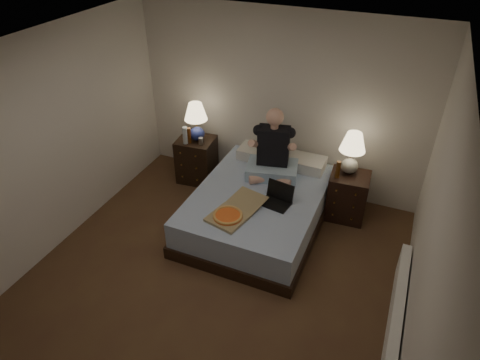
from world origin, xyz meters
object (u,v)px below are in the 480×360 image
at_px(nightstand_left, 197,159).
at_px(beer_bottle_left, 189,135).
at_px(bed, 258,209).
at_px(nightstand_right, 347,196).
at_px(person, 273,144).
at_px(radiator, 396,311).
at_px(soda_can, 201,141).
at_px(water_bottle, 185,135).
at_px(lamp_left, 196,122).
at_px(pizza_box, 228,216).
at_px(lamp_right, 352,153).
at_px(laptop, 276,196).
at_px(beer_bottle_right, 338,169).

bearing_deg(nightstand_left, beer_bottle_left, -111.85).
height_order(bed, nightstand_right, nightstand_right).
xyz_separation_m(person, radiator, (1.79, -1.39, -0.77)).
distance_m(soda_can, person, 1.14).
height_order(bed, beer_bottle_left, beer_bottle_left).
height_order(nightstand_right, water_bottle, water_bottle).
xyz_separation_m(lamp_left, beer_bottle_left, (-0.06, -0.12, -0.16)).
bearing_deg(pizza_box, lamp_right, 63.37).
relative_size(bed, laptop, 5.91).
relative_size(bed, water_bottle, 8.04).
relative_size(beer_bottle_left, pizza_box, 0.30).
relative_size(person, pizza_box, 1.22).
xyz_separation_m(nightstand_right, pizza_box, (-1.15, -1.24, 0.22)).
bearing_deg(person, lamp_right, 2.46).
bearing_deg(lamp_left, lamp_right, 0.85).
bearing_deg(soda_can, water_bottle, -163.68).
bearing_deg(water_bottle, radiator, -25.05).
distance_m(nightstand_left, lamp_left, 0.61).
height_order(soda_can, radiator, soda_can).
bearing_deg(soda_can, beer_bottle_left, -170.52).
height_order(bed, nightstand_left, nightstand_left).
bearing_deg(nightstand_left, bed, -33.67).
relative_size(lamp_right, laptop, 1.65).
distance_m(bed, lamp_right, 1.36).
distance_m(nightstand_right, water_bottle, 2.35).
distance_m(nightstand_left, soda_can, 0.42).
xyz_separation_m(soda_can, beer_bottle_left, (-0.17, -0.03, 0.06)).
xyz_separation_m(nightstand_right, soda_can, (-2.09, -0.06, 0.40)).
bearing_deg(radiator, bed, 152.35).
distance_m(beer_bottle_left, radiator, 3.45).
bearing_deg(pizza_box, radiator, 3.86).
distance_m(person, radiator, 2.39).
relative_size(beer_bottle_right, pizza_box, 0.30).
height_order(lamp_right, soda_can, lamp_right).
bearing_deg(nightstand_right, radiator, -66.71).
distance_m(pizza_box, radiator, 2.01).
relative_size(nightstand_left, lamp_left, 1.19).
bearing_deg(nightstand_right, beer_bottle_right, -149.98).
relative_size(soda_can, person, 0.11).
distance_m(water_bottle, beer_bottle_right, 2.15).
xyz_separation_m(person, laptop, (0.25, -0.59, -0.35)).
xyz_separation_m(lamp_left, water_bottle, (-0.10, -0.16, -0.15)).
bearing_deg(water_bottle, nightstand_right, 2.98).
xyz_separation_m(water_bottle, soda_can, (0.21, 0.06, -0.07)).
bearing_deg(pizza_box, nightstand_left, 143.74).
distance_m(lamp_left, person, 1.23).
bearing_deg(laptop, lamp_right, 59.91).
bearing_deg(beer_bottle_right, pizza_box, -131.05).
relative_size(beer_bottle_left, radiator, 0.14).
bearing_deg(lamp_left, soda_can, -41.30).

